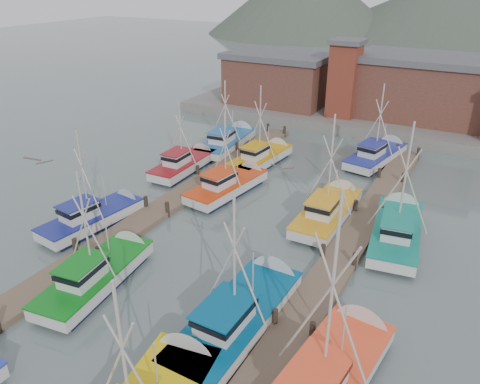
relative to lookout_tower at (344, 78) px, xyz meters
The scene contains 21 objects.
ground 33.52m from the lookout_tower, 86.53° to the right, with size 260.00×260.00×0.00m, color #51615F.
dock_left 29.87m from the lookout_tower, 99.80° to the right, with size 2.30×46.00×1.50m.
dock_right 30.79m from the lookout_tower, 72.73° to the right, with size 2.30×46.00×1.50m.
quay 6.67m from the lookout_tower, 63.43° to the left, with size 44.00×16.00×1.20m, color slate.
shed_left 9.30m from the lookout_tower, 167.47° to the left, with size 12.72×8.48×6.20m.
shed_center 8.99m from the lookout_tower, 26.57° to the left, with size 14.84×9.54×6.90m.
lookout_tower is the anchor object (origin of this frame).
distant_hills 90.40m from the lookout_tower, 96.85° to the left, with size 175.00×140.00×42.00m.
boat_4 36.71m from the lookout_tower, 93.95° to the right, with size 3.72×8.92×7.95m.
boat_5 36.24m from the lookout_tower, 79.85° to the right, with size 3.54×9.98×8.54m.
boat_6 32.63m from the lookout_tower, 103.80° to the right, with size 3.46×8.40×7.85m.
boat_7 39.12m from the lookout_tower, 72.59° to the right, with size 4.30×9.94×10.67m.
boat_8 22.63m from the lookout_tower, 95.44° to the right, with size 3.70×8.81×7.52m.
boat_9 23.80m from the lookout_tower, 73.86° to the right, with size 3.55×9.00×8.79m.
boat_10 22.01m from the lookout_tower, 111.79° to the right, with size 2.98×8.17×7.13m.
boat_11 25.95m from the lookout_tower, 63.45° to the right, with size 4.16×9.65×9.22m.
boat_12 16.10m from the lookout_tower, 99.60° to the right, with size 3.29×8.53×8.15m.
boat_13 12.45m from the lookout_tower, 54.01° to the right, with size 4.23×9.19×8.26m.
boat_14 15.65m from the lookout_tower, 121.14° to the right, with size 3.68×9.49×7.78m.
gull_near 39.67m from the lookout_tower, 92.58° to the right, with size 1.50×0.66×0.24m.
gull_far 28.05m from the lookout_tower, 80.02° to the right, with size 1.55×0.62×0.24m.
Camera 1 is at (13.45, -19.05, 16.50)m, focal length 35.00 mm.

